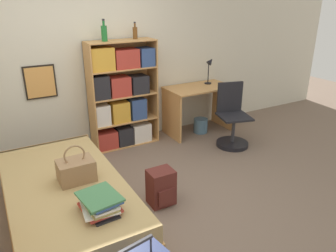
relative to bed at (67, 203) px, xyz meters
The scene contains 13 objects.
ground_plane 0.69m from the bed, ahead, with size 14.00×14.00×0.00m, color #756051.
wall_back 2.13m from the bed, 69.46° to the left, with size 10.00×0.09×2.60m.
bed is the anchor object (origin of this frame).
handbag 0.38m from the bed, 18.28° to the right, with size 0.33×0.25×0.37m.
book_stack_on_bed 0.72m from the bed, 76.00° to the right, with size 0.34×0.39×0.14m.
bookcase 2.00m from the bed, 51.24° to the left, with size 0.99×0.34×1.57m.
bottle_green 2.31m from the bed, 55.87° to the left, with size 0.08×0.08×0.29m.
bottle_brown 2.56m from the bed, 45.96° to the left, with size 0.07×0.07×0.23m.
desk 2.87m from the bed, 28.76° to the left, with size 1.07×0.61×0.78m.
desk_lamp 3.25m from the bed, 27.95° to the left, with size 0.16×0.11×0.44m.
desk_chair 2.74m from the bed, 14.43° to the left, with size 0.54×0.54×0.95m.
backpack 0.99m from the bed, ahead, with size 0.27×0.25×0.40m.
waste_bin 2.84m from the bed, 27.53° to the left, with size 0.23×0.23×0.24m.
Camera 1 is at (-1.12, -2.83, 2.14)m, focal length 35.00 mm.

